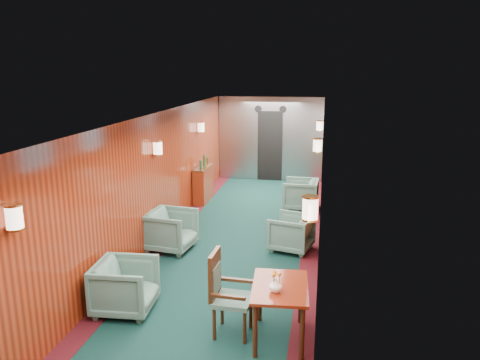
{
  "coord_description": "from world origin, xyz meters",
  "views": [
    {
      "loc": [
        1.5,
        -7.33,
        3.21
      ],
      "look_at": [
        0.0,
        1.01,
        1.15
      ],
      "focal_mm": 35.0,
      "sensor_mm": 36.0,
      "label": 1
    }
  ],
  "objects": [
    {
      "name": "room",
      "position": [
        0.0,
        0.0,
        1.63
      ],
      "size": [
        12.0,
        12.1,
        2.4
      ],
      "color": "#0C2D27",
      "rests_on": "ground"
    },
    {
      "name": "bulkhead",
      "position": [
        0.0,
        5.91,
        1.18
      ],
      "size": [
        2.98,
        0.17,
        2.39
      ],
      "color": "#9FA2A6",
      "rests_on": "ground"
    },
    {
      "name": "windows_right",
      "position": [
        1.49,
        0.25,
        1.45
      ],
      "size": [
        0.02,
        8.6,
        0.8
      ],
      "color": "#B7B9BE",
      "rests_on": "ground"
    },
    {
      "name": "wall_sconces",
      "position": [
        0.0,
        0.57,
        1.79
      ],
      "size": [
        2.97,
        7.97,
        0.25
      ],
      "color": "#FFE4C6",
      "rests_on": "ground"
    },
    {
      "name": "dining_table",
      "position": [
        1.07,
        -2.28,
        0.59
      ],
      "size": [
        0.72,
        0.97,
        0.7
      ],
      "rotation": [
        0.0,
        0.0,
        0.07
      ],
      "color": "maroon",
      "rests_on": "ground"
    },
    {
      "name": "side_chair",
      "position": [
        0.4,
        -2.26,
        0.57
      ],
      "size": [
        0.49,
        0.52,
        1.06
      ],
      "rotation": [
        0.0,
        0.0,
        -0.04
      ],
      "color": "#1D443D",
      "rests_on": "ground"
    },
    {
      "name": "credenza",
      "position": [
        -1.34,
        3.37,
        0.44
      ],
      "size": [
        0.3,
        0.95,
        1.13
      ],
      "color": "maroon",
      "rests_on": "ground"
    },
    {
      "name": "flower_vase",
      "position": [
        1.03,
        -2.43,
        0.78
      ],
      "size": [
        0.2,
        0.2,
        0.16
      ],
      "primitive_type": "imported",
      "rotation": [
        0.0,
        0.0,
        0.4
      ],
      "color": "white",
      "rests_on": "dining_table"
    },
    {
      "name": "armchair_left_near",
      "position": [
        -1.02,
        -1.97,
        0.35
      ],
      "size": [
        0.82,
        0.8,
        0.7
      ],
      "primitive_type": "imported",
      "rotation": [
        0.0,
        0.0,
        1.63
      ],
      "color": "#1D443D",
      "rests_on": "ground"
    },
    {
      "name": "armchair_left_far",
      "position": [
        -1.11,
        0.23,
        0.36
      ],
      "size": [
        0.89,
        0.87,
        0.73
      ],
      "primitive_type": "imported",
      "rotation": [
        0.0,
        0.0,
        1.44
      ],
      "color": "#1D443D",
      "rests_on": "ground"
    },
    {
      "name": "armchair_right_near",
      "position": [
        1.0,
        0.59,
        0.33
      ],
      "size": [
        0.87,
        0.85,
        0.65
      ],
      "primitive_type": "imported",
      "rotation": [
        0.0,
        0.0,
        -1.82
      ],
      "color": "#1D443D",
      "rests_on": "ground"
    },
    {
      "name": "armchair_right_far",
      "position": [
        1.04,
        3.09,
        0.35
      ],
      "size": [
        0.81,
        0.79,
        0.71
      ],
      "primitive_type": "imported",
      "rotation": [
        0.0,
        0.0,
        -1.62
      ],
      "color": "#1D443D",
      "rests_on": "ground"
    }
  ]
}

